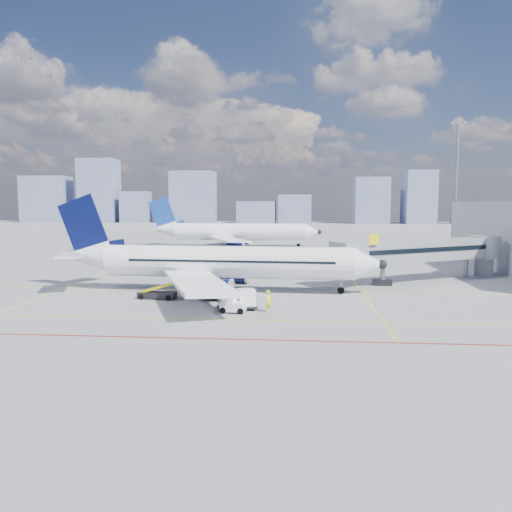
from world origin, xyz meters
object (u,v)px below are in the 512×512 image
(baggage_tug, at_px, (232,305))
(ramp_worker, at_px, (268,301))
(main_aircraft, at_px, (214,262))
(cargo_dolly, at_px, (237,299))
(second_aircraft, at_px, (233,232))
(belt_loader, at_px, (158,293))

(baggage_tug, xyz_separation_m, ramp_worker, (3.27, 0.61, 0.26))
(main_aircraft, xyz_separation_m, cargo_dolly, (3.72, -9.79, -2.17))
(main_aircraft, bearing_deg, cargo_dolly, -66.46)
(main_aircraft, bearing_deg, baggage_tug, -69.87)
(second_aircraft, xyz_separation_m, belt_loader, (0.23, -61.74, -2.64))
(second_aircraft, relative_size, belt_loader, 6.97)
(baggage_tug, distance_m, cargo_dolly, 1.08)
(main_aircraft, bearing_deg, belt_loader, -131.91)
(baggage_tug, bearing_deg, cargo_dolly, 77.01)
(baggage_tug, xyz_separation_m, cargo_dolly, (0.35, 0.97, 0.32))
(main_aircraft, xyz_separation_m, baggage_tug, (3.37, -10.76, -2.49))
(cargo_dolly, bearing_deg, second_aircraft, 79.40)
(main_aircraft, height_order, cargo_dolly, main_aircraft)
(second_aircraft, height_order, ramp_worker, second_aircraft)
(main_aircraft, height_order, ramp_worker, main_aircraft)
(cargo_dolly, xyz_separation_m, belt_loader, (-8.70, 4.74, -0.48))
(main_aircraft, bearing_deg, ramp_worker, -54.04)
(main_aircraft, distance_m, ramp_worker, 12.33)
(cargo_dolly, relative_size, belt_loader, 0.68)
(second_aircraft, bearing_deg, belt_loader, -89.56)
(second_aircraft, bearing_deg, main_aircraft, -84.52)
(baggage_tug, bearing_deg, second_aircraft, 104.00)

